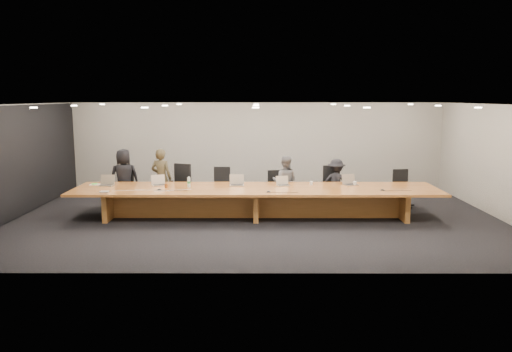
{
  "coord_description": "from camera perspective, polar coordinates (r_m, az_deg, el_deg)",
  "views": [
    {
      "loc": [
        0.04,
        -12.15,
        2.98
      ],
      "look_at": [
        0.0,
        0.3,
        1.0
      ],
      "focal_mm": 35.0,
      "sensor_mm": 36.0,
      "label": 1
    }
  ],
  "objects": [
    {
      "name": "chair_left",
      "position": [
        13.78,
        -8.82,
        -1.05
      ],
      "size": [
        0.77,
        0.77,
        1.18
      ],
      "primitive_type": null,
      "rotation": [
        0.0,
        0.0,
        -0.35
      ],
      "color": "black",
      "rests_on": "ground"
    },
    {
      "name": "laptop_e",
      "position": [
        12.95,
        10.8,
        -0.41
      ],
      "size": [
        0.42,
        0.36,
        0.28
      ],
      "primitive_type": null,
      "rotation": [
        0.0,
        0.0,
        0.34
      ],
      "color": "tan",
      "rests_on": "conference_table"
    },
    {
      "name": "laptop_d",
      "position": [
        12.64,
        3.15,
        -0.56
      ],
      "size": [
        0.37,
        0.31,
        0.25
      ],
      "primitive_type": null,
      "rotation": [
        0.0,
        0.0,
        0.26
      ],
      "color": "#C5B296",
      "rests_on": "conference_table"
    },
    {
      "name": "lime_gadget",
      "position": [
        13.43,
        -17.98,
        -0.86
      ],
      "size": [
        0.15,
        0.11,
        0.02
      ],
      "primitive_type": "cube",
      "rotation": [
        0.0,
        0.0,
        0.25
      ],
      "color": "#53D438",
      "rests_on": "notepad"
    },
    {
      "name": "back_wall",
      "position": [
        16.22,
        0.04,
        3.45
      ],
      "size": [
        12.0,
        0.02,
        2.8
      ],
      "primitive_type": "cube",
      "color": "#BAB6AA",
      "rests_on": "ground"
    },
    {
      "name": "paper_cup_far",
      "position": [
        12.92,
        11.24,
        -0.85
      ],
      "size": [
        0.11,
        0.11,
        0.1
      ],
      "primitive_type": "cone",
      "rotation": [
        0.0,
        0.0,
        -0.36
      ],
      "color": "silver",
      "rests_on": "conference_table"
    },
    {
      "name": "chair_mid_left",
      "position": [
        13.75,
        -3.97,
        -1.2
      ],
      "size": [
        0.56,
        0.56,
        1.08
      ],
      "primitive_type": null,
      "rotation": [
        0.0,
        0.0,
        -0.02
      ],
      "color": "black",
      "rests_on": "ground"
    },
    {
      "name": "left_wall_panel",
      "position": [
        13.63,
        -25.84,
        1.36
      ],
      "size": [
        0.08,
        7.84,
        2.74
      ],
      "primitive_type": "cube",
      "color": "black",
      "rests_on": "ground"
    },
    {
      "name": "laptop_b",
      "position": [
        12.9,
        -11.03,
        -0.47
      ],
      "size": [
        0.41,
        0.36,
        0.27
      ],
      "primitive_type": null,
      "rotation": [
        0.0,
        0.0,
        0.38
      ],
      "color": "tan",
      "rests_on": "conference_table"
    },
    {
      "name": "conference_table",
      "position": [
        12.39,
        -0.0,
        -2.41
      ],
      "size": [
        9.0,
        1.8,
        0.75
      ],
      "color": "brown",
      "rests_on": "ground"
    },
    {
      "name": "paper_cup_near",
      "position": [
        12.81,
        6.34,
        -0.83
      ],
      "size": [
        0.1,
        0.1,
        0.1
      ],
      "primitive_type": "cone",
      "rotation": [
        0.0,
        0.0,
        0.33
      ],
      "color": "silver",
      "rests_on": "conference_table"
    },
    {
      "name": "notepad",
      "position": [
        13.43,
        -17.94,
        -0.93
      ],
      "size": [
        0.24,
        0.2,
        0.01
      ],
      "primitive_type": "cube",
      "rotation": [
        0.0,
        0.0,
        -0.05
      ],
      "color": "silver",
      "rests_on": "conference_table"
    },
    {
      "name": "laptop_c",
      "position": [
        12.65,
        -2.21,
        -0.47
      ],
      "size": [
        0.38,
        0.28,
        0.29
      ],
      "primitive_type": null,
      "rotation": [
        0.0,
        0.0,
        0.04
      ],
      "color": "tan",
      "rests_on": "conference_table"
    },
    {
      "name": "chair_far_left",
      "position": [
        14.02,
        -15.12,
        -1.18
      ],
      "size": [
        0.72,
        0.72,
        1.14
      ],
      "primitive_type": null,
      "rotation": [
        0.0,
        0.0,
        -0.28
      ],
      "color": "black",
      "rests_on": "ground"
    },
    {
      "name": "mic_center",
      "position": [
        11.79,
        1.45,
        -1.79
      ],
      "size": [
        0.16,
        0.16,
        0.03
      ],
      "primitive_type": "cone",
      "rotation": [
        0.0,
        0.0,
        -0.42
      ],
      "color": "black",
      "rests_on": "conference_table"
    },
    {
      "name": "ground",
      "position": [
        12.51,
        -0.0,
        -4.75
      ],
      "size": [
        12.0,
        12.0,
        0.0
      ],
      "primitive_type": "plane",
      "color": "black",
      "rests_on": "ground"
    },
    {
      "name": "chair_far_right",
      "position": [
        14.17,
        16.48,
        -1.34
      ],
      "size": [
        0.61,
        0.61,
        1.04
      ],
      "primitive_type": null,
      "rotation": [
        0.0,
        0.0,
        0.17
      ],
      "color": "black",
      "rests_on": "ground"
    },
    {
      "name": "amber_mug",
      "position": [
        12.53,
        -10.22,
        -1.12
      ],
      "size": [
        0.1,
        0.1,
        0.1
      ],
      "primitive_type": "cylinder",
      "rotation": [
        0.0,
        0.0,
        -0.26
      ],
      "color": "brown",
      "rests_on": "conference_table"
    },
    {
      "name": "person_b",
      "position": [
        13.73,
        -10.76,
        -0.23
      ],
      "size": [
        0.67,
        0.54,
        1.61
      ],
      "primitive_type": "imported",
      "rotation": [
        0.0,
        0.0,
        2.86
      ],
      "color": "#352F1D",
      "rests_on": "ground"
    },
    {
      "name": "person_c",
      "position": [
        13.53,
        3.33,
        -0.65
      ],
      "size": [
        0.77,
        0.64,
        1.41
      ],
      "primitive_type": "imported",
      "rotation": [
        0.0,
        0.0,
        2.97
      ],
      "color": "slate",
      "rests_on": "ground"
    },
    {
      "name": "chair_mid_right",
      "position": [
        13.72,
        2.34,
        -1.4
      ],
      "size": [
        0.57,
        0.57,
        0.99
      ],
      "primitive_type": null,
      "rotation": [
        0.0,
        0.0,
        0.14
      ],
      "color": "black",
      "rests_on": "ground"
    },
    {
      "name": "mic_right",
      "position": [
        12.4,
        14.25,
        -1.53
      ],
      "size": [
        0.14,
        0.14,
        0.03
      ],
      "primitive_type": "cone",
      "rotation": [
        0.0,
        0.0,
        0.22
      ],
      "color": "black",
      "rests_on": "conference_table"
    },
    {
      "name": "av_box",
      "position": [
        12.29,
        -16.93,
        -1.74
      ],
      "size": [
        0.21,
        0.16,
        0.03
      ],
      "primitive_type": "cube",
      "rotation": [
        0.0,
        0.0,
        0.04
      ],
      "color": "#B9BABE",
      "rests_on": "conference_table"
    },
    {
      "name": "person_a",
      "position": [
        14.01,
        -14.83,
        -0.22
      ],
      "size": [
        0.89,
        0.69,
        1.6
      ],
      "primitive_type": "imported",
      "rotation": [
        0.0,
        0.0,
        3.4
      ],
      "color": "black",
      "rests_on": "ground"
    },
    {
      "name": "water_bottle",
      "position": [
        12.53,
        -7.68,
        -0.72
      ],
      "size": [
        0.09,
        0.09,
        0.25
      ],
      "primitive_type": "cylinder",
      "rotation": [
        0.0,
        0.0,
        0.19
      ],
      "color": "silver",
      "rests_on": "conference_table"
    },
    {
      "name": "laptop_a",
      "position": [
        13.17,
        -16.8,
        -0.48
      ],
      "size": [
        0.38,
        0.28,
        0.28
      ],
      "primitive_type": null,
      "rotation": [
        0.0,
        0.0,
        -0.07
      ],
      "color": "tan",
      "rests_on": "conference_table"
    },
    {
      "name": "mic_left",
      "position": [
        12.29,
        -11.0,
        -1.51
      ],
      "size": [
        0.13,
        0.13,
        0.03
      ],
      "primitive_type": "cone",
      "rotation": [
        0.0,
        0.0,
        -0.0
      ],
      "color": "black",
      "rests_on": "conference_table"
    },
    {
      "name": "person_d",
      "position": [
        13.72,
        9.15,
        -0.81
      ],
      "size": [
        0.96,
        0.73,
        1.32
      ],
      "primitive_type": "imported",
      "rotation": [
        0.0,
        0.0,
        2.83
      ],
      "color": "black",
      "rests_on": "ground"
    },
    {
      "name": "chair_right",
      "position": [
        13.83,
        8.5,
        -1.14
      ],
      "size": [
        0.69,
        0.69,
        1.12
      ],
      "primitive_type": null,
      "rotation": [
        0.0,
        0.0,
        -0.24
      ],
      "color": "black",
      "rests_on": "ground"
    }
  ]
}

